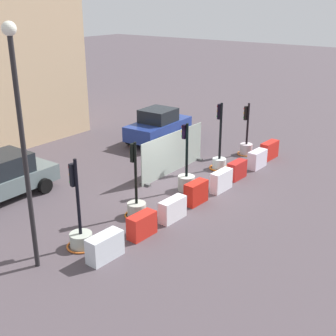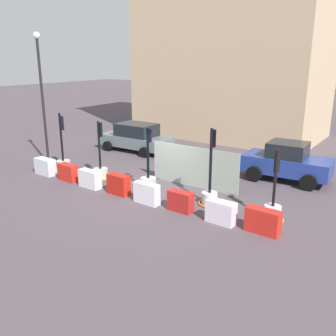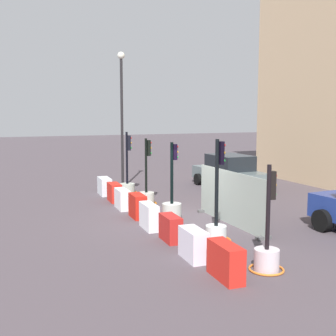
{
  "view_description": "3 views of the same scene",
  "coord_description": "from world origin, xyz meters",
  "px_view_note": "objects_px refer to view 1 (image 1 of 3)",
  "views": [
    {
      "loc": [
        -13.61,
        -9.58,
        7.26
      ],
      "look_at": [
        -1.05,
        -0.03,
        1.24
      ],
      "focal_mm": 47.7,
      "sensor_mm": 36.0,
      "label": 1
    },
    {
      "loc": [
        9.36,
        -12.09,
        5.59
      ],
      "look_at": [
        1.06,
        -0.17,
        1.23
      ],
      "focal_mm": 39.76,
      "sensor_mm": 36.0,
      "label": 2
    },
    {
      "loc": [
        13.76,
        -5.98,
        3.76
      ],
      "look_at": [
        -0.97,
        0.11,
        1.74
      ],
      "focal_mm": 46.02,
      "sensor_mm": 36.0,
      "label": 3
    }
  ],
  "objects_px": {
    "street_lamp_post": "(21,126)",
    "construction_barrier_1": "(142,225)",
    "construction_barrier_4": "(221,181)",
    "construction_barrier_5": "(237,170)",
    "car_blue_estate": "(158,126)",
    "traffic_light_4": "(246,145)",
    "construction_barrier_2": "(173,209)",
    "traffic_light_0": "(80,234)",
    "construction_barrier_3": "(196,193)",
    "traffic_light_2": "(186,178)",
    "construction_barrier_6": "(257,159)",
    "construction_barrier_0": "(105,247)",
    "traffic_light_3": "(219,158)",
    "construction_barrier_7": "(269,150)",
    "traffic_light_1": "(136,205)"
  },
  "relations": [
    {
      "from": "construction_barrier_1",
      "to": "construction_barrier_3",
      "type": "height_order",
      "value": "construction_barrier_3"
    },
    {
      "from": "traffic_light_1",
      "to": "construction_barrier_0",
      "type": "bearing_deg",
      "value": -157.6
    },
    {
      "from": "traffic_light_0",
      "to": "traffic_light_4",
      "type": "distance_m",
      "value": 11.02
    },
    {
      "from": "construction_barrier_1",
      "to": "construction_barrier_3",
      "type": "bearing_deg",
      "value": 0.04
    },
    {
      "from": "construction_barrier_5",
      "to": "construction_barrier_1",
      "type": "bearing_deg",
      "value": 179.91
    },
    {
      "from": "construction_barrier_1",
      "to": "construction_barrier_7",
      "type": "xyz_separation_m",
      "value": [
        9.46,
        0.0,
        0.02
      ]
    },
    {
      "from": "construction_barrier_1",
      "to": "traffic_light_4",
      "type": "bearing_deg",
      "value": 7.3
    },
    {
      "from": "traffic_light_1",
      "to": "traffic_light_2",
      "type": "bearing_deg",
      "value": -1.72
    },
    {
      "from": "construction_barrier_6",
      "to": "construction_barrier_0",
      "type": "bearing_deg",
      "value": 179.47
    },
    {
      "from": "traffic_light_1",
      "to": "construction_barrier_5",
      "type": "relative_size",
      "value": 2.74
    },
    {
      "from": "street_lamp_post",
      "to": "construction_barrier_1",
      "type": "bearing_deg",
      "value": -22.48
    },
    {
      "from": "traffic_light_2",
      "to": "traffic_light_4",
      "type": "height_order",
      "value": "traffic_light_2"
    },
    {
      "from": "construction_barrier_4",
      "to": "car_blue_estate",
      "type": "distance_m",
      "value": 7.03
    },
    {
      "from": "traffic_light_0",
      "to": "construction_barrier_7",
      "type": "relative_size",
      "value": 2.5
    },
    {
      "from": "construction_barrier_0",
      "to": "traffic_light_3",
      "type": "bearing_deg",
      "value": 8.17
    },
    {
      "from": "traffic_light_0",
      "to": "construction_barrier_6",
      "type": "bearing_deg",
      "value": -7.0
    },
    {
      "from": "construction_barrier_4",
      "to": "street_lamp_post",
      "type": "xyz_separation_m",
      "value": [
        -7.9,
        1.44,
        3.77
      ]
    },
    {
      "from": "car_blue_estate",
      "to": "traffic_light_0",
      "type": "bearing_deg",
      "value": -154.23
    },
    {
      "from": "traffic_light_2",
      "to": "construction_barrier_6",
      "type": "distance_m",
      "value": 4.2
    },
    {
      "from": "traffic_light_4",
      "to": "street_lamp_post",
      "type": "bearing_deg",
      "value": 179.54
    },
    {
      "from": "traffic_light_0",
      "to": "construction_barrier_0",
      "type": "height_order",
      "value": "traffic_light_0"
    },
    {
      "from": "traffic_light_0",
      "to": "construction_barrier_7",
      "type": "height_order",
      "value": "traffic_light_0"
    },
    {
      "from": "construction_barrier_3",
      "to": "car_blue_estate",
      "type": "height_order",
      "value": "car_blue_estate"
    },
    {
      "from": "construction_barrier_5",
      "to": "car_blue_estate",
      "type": "xyz_separation_m",
      "value": [
        2.06,
        5.91,
        0.5
      ]
    },
    {
      "from": "traffic_light_4",
      "to": "street_lamp_post",
      "type": "height_order",
      "value": "street_lamp_post"
    },
    {
      "from": "traffic_light_4",
      "to": "construction_barrier_2",
      "type": "bearing_deg",
      "value": -170.58
    },
    {
      "from": "construction_barrier_6",
      "to": "traffic_light_0",
      "type": "bearing_deg",
      "value": 173.0
    },
    {
      "from": "construction_barrier_2",
      "to": "construction_barrier_5",
      "type": "bearing_deg",
      "value": 1.09
    },
    {
      "from": "construction_barrier_0",
      "to": "construction_barrier_1",
      "type": "bearing_deg",
      "value": 0.19
    },
    {
      "from": "traffic_light_0",
      "to": "traffic_light_3",
      "type": "relative_size",
      "value": 0.96
    },
    {
      "from": "construction_barrier_2",
      "to": "construction_barrier_5",
      "type": "relative_size",
      "value": 1.12
    },
    {
      "from": "traffic_light_3",
      "to": "construction_barrier_2",
      "type": "relative_size",
      "value": 2.71
    },
    {
      "from": "traffic_light_2",
      "to": "construction_barrier_1",
      "type": "bearing_deg",
      "value": -165.57
    },
    {
      "from": "traffic_light_0",
      "to": "street_lamp_post",
      "type": "relative_size",
      "value": 0.43
    },
    {
      "from": "traffic_light_2",
      "to": "car_blue_estate",
      "type": "distance_m",
      "value": 6.57
    },
    {
      "from": "construction_barrier_1",
      "to": "construction_barrier_6",
      "type": "height_order",
      "value": "construction_barrier_6"
    },
    {
      "from": "construction_barrier_0",
      "to": "construction_barrier_7",
      "type": "bearing_deg",
      "value": 0.05
    },
    {
      "from": "traffic_light_1",
      "to": "traffic_light_3",
      "type": "height_order",
      "value": "traffic_light_3"
    },
    {
      "from": "construction_barrier_1",
      "to": "construction_barrier_6",
      "type": "relative_size",
      "value": 0.98
    },
    {
      "from": "construction_barrier_5",
      "to": "street_lamp_post",
      "type": "distance_m",
      "value": 10.23
    },
    {
      "from": "construction_barrier_3",
      "to": "car_blue_estate",
      "type": "distance_m",
      "value": 7.86
    },
    {
      "from": "construction_barrier_0",
      "to": "construction_barrier_5",
      "type": "height_order",
      "value": "construction_barrier_0"
    },
    {
      "from": "construction_barrier_1",
      "to": "construction_barrier_5",
      "type": "xyz_separation_m",
      "value": [
        6.26,
        -0.01,
        -0.01
      ]
    },
    {
      "from": "traffic_light_2",
      "to": "car_blue_estate",
      "type": "xyz_separation_m",
      "value": [
        4.38,
        4.89,
        0.38
      ]
    },
    {
      "from": "traffic_light_1",
      "to": "street_lamp_post",
      "type": "bearing_deg",
      "value": 177.25
    },
    {
      "from": "car_blue_estate",
      "to": "street_lamp_post",
      "type": "bearing_deg",
      "value": -158.15
    },
    {
      "from": "traffic_light_4",
      "to": "construction_barrier_1",
      "type": "relative_size",
      "value": 2.48
    },
    {
      "from": "traffic_light_0",
      "to": "construction_barrier_3",
      "type": "relative_size",
      "value": 2.86
    },
    {
      "from": "construction_barrier_7",
      "to": "traffic_light_4",
      "type": "bearing_deg",
      "value": 94.58
    },
    {
      "from": "traffic_light_4",
      "to": "construction_barrier_2",
      "type": "distance_m",
      "value": 7.95
    }
  ]
}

